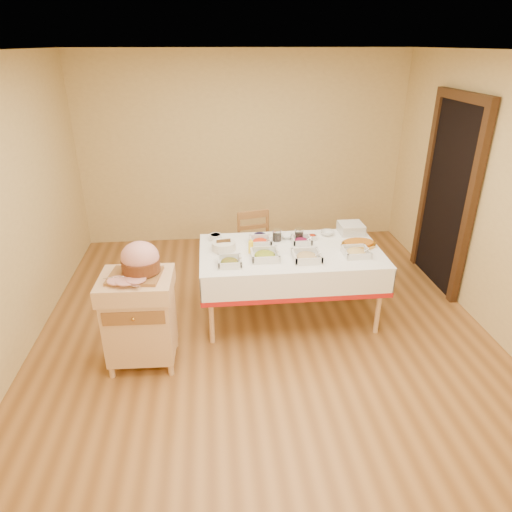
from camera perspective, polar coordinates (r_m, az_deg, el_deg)
The scene contains 23 objects.
room_shell at distance 4.08m, azimuth 1.13°, elevation 5.75°, with size 5.00×5.00×5.00m.
doorway at distance 5.64m, azimuth 22.93°, elevation 7.28°, with size 0.09×1.10×2.20m.
dining_table at distance 4.67m, azimuth 4.27°, elevation -1.05°, with size 1.82×1.02×0.76m.
butcher_cart at distance 4.15m, azimuth -14.31°, elevation -7.17°, with size 0.63×0.53×0.87m.
dining_chair at distance 5.30m, azimuth 0.09°, elevation 0.73°, with size 0.48×0.46×0.90m.
ham_on_board at distance 3.93m, azimuth -14.35°, elevation -0.66°, with size 0.45×0.43×0.30m.
serving_dish_a at distance 4.28m, azimuth -3.32°, elevation -0.71°, with size 0.23×0.22×0.10m.
serving_dish_b at distance 4.40m, azimuth 1.12°, elevation 0.13°, with size 0.27×0.27×0.11m.
serving_dish_c at distance 4.40m, azimuth 6.36°, elevation -0.04°, with size 0.26×0.26×0.11m.
serving_dish_d at distance 4.58m, azimuth 12.40°, elevation 0.50°, with size 0.25×0.25×0.09m.
serving_dish_e at distance 4.71m, azimuth 0.54°, elevation 1.84°, with size 0.23×0.22×0.10m.
serving_dish_f at distance 4.76m, azimuth 5.71°, elevation 1.95°, with size 0.20×0.19×0.09m.
small_bowl_left at distance 4.84m, azimuth -5.08°, elevation 2.40°, with size 0.13×0.13×0.06m.
small_bowl_mid at distance 4.85m, azimuth 0.48°, elevation 2.52°, with size 0.12×0.12×0.05m.
small_bowl_right at distance 4.86m, azimuth 7.05°, elevation 2.37°, with size 0.10×0.10×0.05m.
bowl_white_imported at distance 4.89m, azimuth 3.97°, elevation 2.49°, with size 0.15×0.15×0.04m, color silver.
bowl_small_imported at distance 5.01m, azimuth 8.91°, elevation 2.86°, with size 0.15×0.15×0.05m, color silver.
preserve_jar_left at distance 4.79m, azimuth 2.63°, elevation 2.55°, with size 0.10×0.10×0.12m.
preserve_jar_right at distance 4.84m, azimuth 5.39°, elevation 2.66°, with size 0.10×0.10×0.12m.
mustard_bottle at distance 4.50m, azimuth -0.65°, elevation 1.20°, with size 0.05×0.05×0.16m.
bread_basket at distance 4.59m, azimuth -4.06°, elevation 1.27°, with size 0.24×0.24×0.10m.
plate_stack at distance 5.09m, azimuth 11.78°, elevation 3.41°, with size 0.26×0.26×0.11m.
brass_platter at distance 4.80m, azimuth 12.71°, elevation 1.51°, with size 0.36×0.26×0.05m.
Camera 1 is at (-0.47, -3.82, 2.66)m, focal length 32.00 mm.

